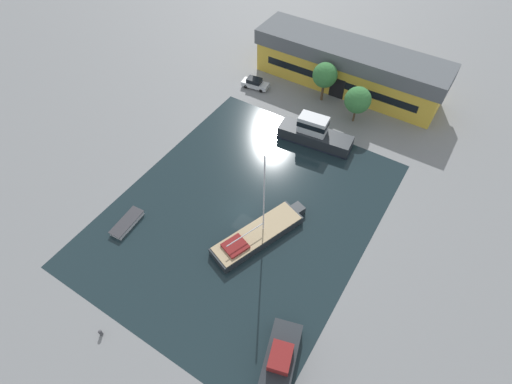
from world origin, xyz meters
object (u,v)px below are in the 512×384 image
at_px(warehouse_building, 348,66).
at_px(sailboat_moored, 258,234).
at_px(quay_tree_near_building, 358,100).
at_px(motor_cruiser, 314,133).
at_px(small_dinghy, 127,223).
at_px(cabin_boat, 281,357).
at_px(quay_tree_by_water, 325,75).
at_px(parked_car, 255,83).

relative_size(warehouse_building, sailboat_moored, 2.37).
xyz_separation_m(warehouse_building, quay_tree_near_building, (4.73, -7.61, 0.19)).
height_order(motor_cruiser, small_dinghy, motor_cruiser).
distance_m(sailboat_moored, small_dinghy, 15.69).
bearing_deg(motor_cruiser, cabin_boat, -164.92).
bearing_deg(warehouse_building, small_dinghy, -104.35).
relative_size(quay_tree_by_water, cabin_boat, 0.90).
xyz_separation_m(quay_tree_by_water, parked_car, (-10.65, -2.88, -3.63)).
height_order(quay_tree_by_water, cabin_boat, quay_tree_by_water).
height_order(sailboat_moored, cabin_boat, sailboat_moored).
bearing_deg(quay_tree_near_building, sailboat_moored, -92.06).
height_order(warehouse_building, cabin_boat, warehouse_building).
height_order(warehouse_building, sailboat_moored, sailboat_moored).
bearing_deg(cabin_boat, quay_tree_near_building, 86.53).
bearing_deg(quay_tree_by_water, cabin_boat, -69.19).
relative_size(sailboat_moored, small_dinghy, 2.78).
relative_size(sailboat_moored, cabin_boat, 1.82).
xyz_separation_m(parked_car, small_dinghy, (1.91, -31.45, -0.51)).
relative_size(motor_cruiser, small_dinghy, 2.32).
height_order(parked_car, small_dinghy, parked_car).
relative_size(parked_car, small_dinghy, 0.99).
xyz_separation_m(sailboat_moored, cabin_boat, (9.11, -10.66, 0.32)).
relative_size(quay_tree_near_building, sailboat_moored, 0.44).
distance_m(parked_car, cabin_boat, 43.40).
xyz_separation_m(quay_tree_by_water, cabin_boat, (14.53, -38.23, -3.52)).
bearing_deg(sailboat_moored, warehouse_building, 116.67).
xyz_separation_m(quay_tree_near_building, motor_cruiser, (-2.97, -7.29, -2.27)).
xyz_separation_m(warehouse_building, cabin_boat, (12.93, -43.67, -2.66)).
relative_size(parked_car, sailboat_moored, 0.36).
xyz_separation_m(warehouse_building, small_dinghy, (-10.35, -39.77, -3.28)).
bearing_deg(warehouse_building, sailboat_moored, -83.18).
bearing_deg(quay_tree_near_building, cabin_boat, -77.19).
relative_size(parked_car, cabin_boat, 0.65).
distance_m(warehouse_building, parked_car, 15.07).
height_order(warehouse_building, parked_car, warehouse_building).
bearing_deg(warehouse_building, cabin_boat, -73.28).
distance_m(warehouse_building, cabin_boat, 45.62).
relative_size(warehouse_building, parked_car, 6.65).
bearing_deg(sailboat_moored, motor_cruiser, 116.55).
distance_m(parked_car, small_dinghy, 31.51).
distance_m(sailboat_moored, motor_cruiser, 18.25).
distance_m(quay_tree_near_building, parked_car, 17.26).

